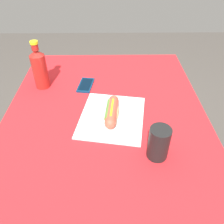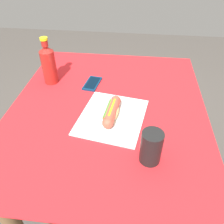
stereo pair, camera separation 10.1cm
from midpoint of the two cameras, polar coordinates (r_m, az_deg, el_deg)
ground_plane at (r=1.67m, az=-2.93°, el=-20.02°), size 6.00×6.00×0.00m
dining_table at (r=1.17m, az=-3.92°, el=-4.25°), size 1.11×0.91×0.76m
paper_wrapper at (r=1.02m, az=-2.81°, el=-1.28°), size 0.36×0.32×0.01m
hot_dog at (r=1.00m, az=-2.91°, el=0.01°), size 0.20×0.07×0.05m
cell_phone at (r=1.24m, az=-8.86°, el=6.55°), size 0.15×0.09×0.01m
soda_bottle at (r=1.24m, az=-19.81°, el=10.12°), size 0.07×0.07×0.25m
drinking_cup at (r=0.83m, az=8.11°, el=-7.78°), size 0.08×0.08×0.13m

